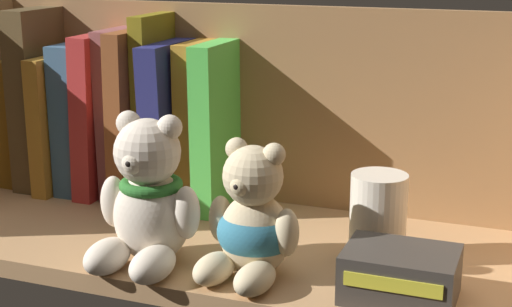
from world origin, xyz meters
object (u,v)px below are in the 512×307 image
(book_4, at_px, (104,113))
(book_10, at_px, (220,125))
(book_5, at_px, (124,113))
(book_6, at_px, (142,114))
(book_1, at_px, (43,98))
(small_product_box, at_px, (400,274))
(book_3, at_px, (83,117))
(book_9, at_px, (199,124))
(book_0, at_px, (24,120))
(book_8, at_px, (178,122))
(book_2, at_px, (64,121))
(book_7, at_px, (158,108))
(teddy_bear_larger, at_px, (148,201))
(teddy_bear_smaller, at_px, (252,224))
(pillar_candle, at_px, (378,217))

(book_4, bearing_deg, book_10, 0.00)
(book_5, relative_size, book_6, 0.99)
(book_1, xyz_separation_m, small_product_box, (0.51, -0.18, -0.09))
(book_3, bearing_deg, small_product_box, -21.98)
(book_9, bearing_deg, book_0, 180.00)
(book_6, bearing_deg, book_3, 180.00)
(book_9, xyz_separation_m, small_product_box, (0.28, -0.18, -0.08))
(book_4, relative_size, book_8, 1.03)
(book_2, distance_m, small_product_box, 0.52)
(book_5, height_order, book_7, book_7)
(book_10, distance_m, teddy_bear_larger, 0.20)
(book_1, distance_m, book_8, 0.20)
(book_2, xyz_separation_m, book_3, (0.03, 0.00, 0.01))
(book_4, bearing_deg, teddy_bear_smaller, -33.80)
(book_5, distance_m, pillar_candle, 0.37)
(book_7, bearing_deg, book_0, 180.00)
(book_4, height_order, teddy_bear_smaller, book_4)
(book_4, relative_size, book_7, 0.89)
(book_0, height_order, book_5, book_5)
(book_5, relative_size, book_10, 1.05)
(small_product_box, bearing_deg, book_9, 147.45)
(book_1, relative_size, book_3, 1.22)
(book_5, height_order, book_8, book_5)
(book_5, bearing_deg, book_6, 0.00)
(book_5, height_order, pillar_candle, book_5)
(book_5, distance_m, teddy_bear_smaller, 0.31)
(book_8, bearing_deg, book_7, 180.00)
(book_8, height_order, teddy_bear_larger, book_8)
(book_1, bearing_deg, book_4, 0.00)
(book_5, xyz_separation_m, book_10, (0.13, 0.00, -0.00))
(book_0, bearing_deg, book_7, 0.00)
(book_6, distance_m, teddy_bear_smaller, 0.29)
(book_0, xyz_separation_m, small_product_box, (0.54, -0.18, -0.06))
(book_5, xyz_separation_m, teddy_bear_smaller, (0.25, -0.18, -0.05))
(book_9, relative_size, book_10, 0.99)
(book_2, height_order, book_3, book_3)
(book_3, bearing_deg, book_1, 180.00)
(book_6, distance_m, book_9, 0.08)
(book_1, distance_m, book_6, 0.15)
(book_7, bearing_deg, book_9, 0.00)
(book_0, relative_size, book_6, 0.79)
(book_2, bearing_deg, book_9, 0.00)
(book_3, xyz_separation_m, book_9, (0.17, 0.00, 0.00))
(book_2, distance_m, book_3, 0.03)
(teddy_bear_larger, bearing_deg, book_1, 143.33)
(book_2, xyz_separation_m, small_product_box, (0.48, -0.18, -0.06))
(book_0, bearing_deg, book_3, 0.00)
(book_9, xyz_separation_m, teddy_bear_larger, (0.03, -0.19, -0.03))
(book_6, bearing_deg, book_0, 180.00)
(book_1, xyz_separation_m, book_3, (0.06, 0.00, -0.02))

